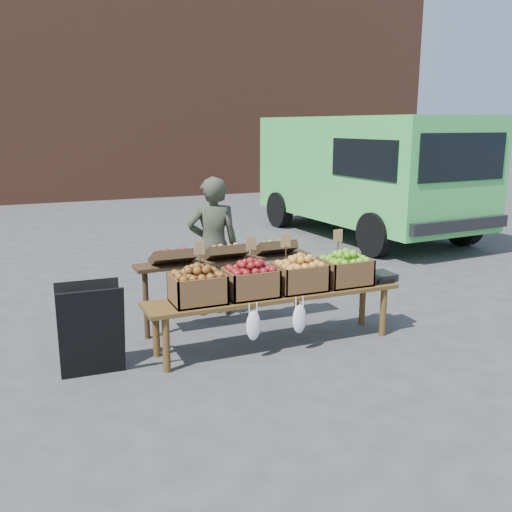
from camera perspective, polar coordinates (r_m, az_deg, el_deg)
name	(u,v)px	position (r m, az deg, el deg)	size (l,w,h in m)	color
ground	(260,366)	(5.53, 0.41, -10.98)	(80.00, 80.00, 0.00)	#434345
brick_building	(68,34)	(19.92, -18.28, 20.36)	(24.00, 4.00, 10.00)	brown
delivery_van	(366,177)	(11.90, 10.93, 7.73)	(2.45, 5.35, 2.40)	#43C552
vendor	(213,247)	(6.78, -4.29, 0.93)	(0.61, 0.40, 1.66)	#363B2D
chalkboard_sign	(91,330)	(5.41, -16.18, -7.10)	(0.57, 0.32, 0.87)	black
back_table	(225,283)	(6.38, -3.08, -2.70)	(2.10, 0.44, 1.04)	#352415
display_bench	(275,319)	(5.92, 1.91, -6.34)	(2.70, 0.56, 0.57)	#523918
crate_golden_apples	(198,289)	(5.51, -5.86, -3.26)	(0.50, 0.40, 0.28)	brown
crate_russet_pears	(250,282)	(5.69, -0.57, -2.67)	(0.50, 0.40, 0.28)	maroon
crate_red_apples	(299,277)	(5.91, 4.36, -2.09)	(0.50, 0.40, 0.28)	#BD8C21
crate_green_apples	(345,272)	(6.18, 8.89, -1.55)	(0.50, 0.40, 0.28)	#478315
weighing_scale	(378,277)	(6.43, 12.08, -2.02)	(0.34, 0.30, 0.08)	black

